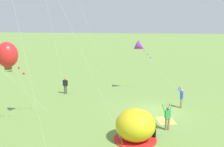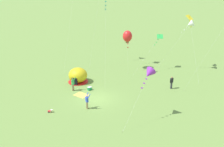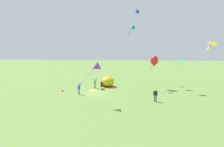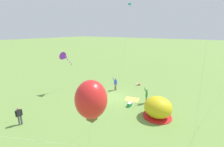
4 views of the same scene
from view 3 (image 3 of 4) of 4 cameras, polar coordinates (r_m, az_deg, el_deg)
name	(u,v)px [view 3 (image 3 of 4)]	position (r m, az deg, el deg)	size (l,w,h in m)	color
ground_plane	(94,93)	(29.63, -5.79, -6.41)	(300.00, 300.00, 0.00)	olive
popup_tent	(108,82)	(34.97, -1.47, -2.73)	(2.81, 2.81, 2.10)	gold
picnic_blanket	(93,90)	(31.89, -6.27, -5.48)	(1.70, 1.30, 0.01)	gold
cooler_box	(103,89)	(32.01, -3.02, -5.01)	(0.41, 0.56, 0.44)	#1E8C4C
toddler_crawling	(63,90)	(32.16, -15.82, -5.27)	(0.43, 0.54, 0.32)	red
person_center_field	(95,83)	(33.44, -5.58, -3.18)	(0.61, 0.71, 1.89)	#8C7251
person_arms_raised	(79,88)	(28.89, -10.72, -4.80)	(0.69, 0.56, 1.89)	#8C7251
person_with_toddler	(155,95)	(24.92, 13.99, -6.78)	(0.28, 0.59, 1.72)	#4C4C51
kite_teal	(132,28)	(33.89, 6.52, 14.61)	(4.36, 3.93, 11.96)	silver
kite_purple	(96,67)	(22.07, -5.28, 2.07)	(1.33, 4.98, 5.61)	silver
kite_blue	(136,12)	(42.36, 7.97, 19.21)	(4.41, 6.60, 16.65)	silver
kite_yellow	(212,45)	(30.05, 29.84, 8.09)	(6.22, 5.21, 8.47)	silver
kite_green	(181,63)	(31.54, 21.47, 3.17)	(1.21, 6.65, 5.61)	silver
kite_red	(154,60)	(33.75, 13.65, 4.20)	(2.51, 2.13, 6.25)	silver
kite_orange	(143,20)	(37.98, 10.16, 16.85)	(1.25, 3.23, 14.30)	silver
kite_white	(209,49)	(29.25, 29.07, 7.00)	(4.49, 3.29, 7.99)	silver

